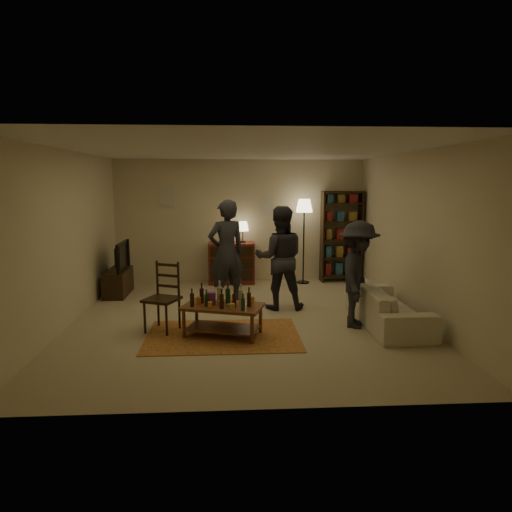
{
  "coord_description": "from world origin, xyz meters",
  "views": [
    {
      "loc": [
        -0.27,
        -7.16,
        2.2
      ],
      "look_at": [
        0.18,
        0.1,
        1.03
      ],
      "focal_mm": 32.0,
      "sensor_mm": 36.0,
      "label": 1
    }
  ],
  "objects": [
    {
      "name": "floor_lamp",
      "position": [
        1.38,
        2.63,
        1.57
      ],
      "size": [
        0.36,
        0.36,
        1.85
      ],
      "color": "black",
      "rests_on": "ground"
    },
    {
      "name": "person_right",
      "position": [
        0.63,
        0.63,
        0.9
      ],
      "size": [
        0.91,
        0.72,
        1.8
      ],
      "primitive_type": "imported",
      "rotation": [
        0.0,
        0.0,
        3.09
      ],
      "color": "#2A2931",
      "rests_on": "ground"
    },
    {
      "name": "dresser",
      "position": [
        -0.19,
        2.71,
        0.48
      ],
      "size": [
        1.0,
        0.5,
        1.36
      ],
      "color": "maroon",
      "rests_on": "ground"
    },
    {
      "name": "tv_stand",
      "position": [
        -2.44,
        1.8,
        0.38
      ],
      "size": [
        0.4,
        1.0,
        1.06
      ],
      "color": "black",
      "rests_on": "ground"
    },
    {
      "name": "floor",
      "position": [
        0.0,
        0.0,
        0.0
      ],
      "size": [
        6.0,
        6.0,
        0.0
      ],
      "primitive_type": "plane",
      "color": "#C6B793",
      "rests_on": "ground"
    },
    {
      "name": "coffee_table",
      "position": [
        -0.36,
        -0.8,
        0.41
      ],
      "size": [
        1.25,
        0.92,
        0.8
      ],
      "rotation": [
        0.0,
        0.0,
        -0.31
      ],
      "color": "brown",
      "rests_on": "ground"
    },
    {
      "name": "sofa",
      "position": [
        2.2,
        -0.4,
        0.3
      ],
      "size": [
        0.81,
        2.08,
        0.61
      ],
      "primitive_type": "imported",
      "rotation": [
        0.0,
        0.0,
        1.57
      ],
      "color": "beige",
      "rests_on": "ground"
    },
    {
      "name": "rug",
      "position": [
        -0.36,
        -0.8,
        0.01
      ],
      "size": [
        2.2,
        1.5,
        0.01
      ],
      "primitive_type": "cube",
      "color": "maroon",
      "rests_on": "ground"
    },
    {
      "name": "dining_chair",
      "position": [
        -1.23,
        -0.46,
        0.56
      ],
      "size": [
        0.6,
        0.6,
        1.05
      ],
      "rotation": [
        0.0,
        0.0,
        -0.42
      ],
      "color": "black",
      "rests_on": "ground"
    },
    {
      "name": "person_by_sofa",
      "position": [
        1.7,
        -0.47,
        0.82
      ],
      "size": [
        0.95,
        1.2,
        1.64
      ],
      "primitive_type": "imported",
      "rotation": [
        0.0,
        0.0,
        1.21
      ],
      "color": "#25252C",
      "rests_on": "ground"
    },
    {
      "name": "bookshelf",
      "position": [
        2.25,
        2.78,
        1.03
      ],
      "size": [
        0.9,
        0.34,
        2.02
      ],
      "color": "black",
      "rests_on": "ground"
    },
    {
      "name": "room_shell",
      "position": [
        -0.65,
        2.98,
        1.81
      ],
      "size": [
        6.0,
        6.0,
        6.0
      ],
      "color": "beige",
      "rests_on": "ground"
    },
    {
      "name": "person_left",
      "position": [
        -0.3,
        0.98,
        0.95
      ],
      "size": [
        0.82,
        0.69,
        1.9
      ],
      "primitive_type": "imported",
      "rotation": [
        0.0,
        0.0,
        3.54
      ],
      "color": "#282930",
      "rests_on": "ground"
    }
  ]
}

